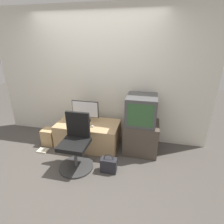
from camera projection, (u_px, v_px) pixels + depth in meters
ground_plane at (76, 175)px, 2.80m from camera, size 12.00×12.00×0.00m
wall_back at (98, 78)px, 3.48m from camera, size 4.40×0.05×2.60m
desk at (89, 134)px, 3.49m from camera, size 1.20×0.65×0.50m
side_stand at (141, 137)px, 3.31m from camera, size 0.62×0.55×0.59m
main_monitor at (85, 111)px, 3.40m from camera, size 0.54×0.19×0.42m
keyboard at (81, 125)px, 3.30m from camera, size 0.30×0.12×0.01m
mouse at (92, 126)px, 3.23m from camera, size 0.06×0.04×0.03m
crt_tv at (141, 110)px, 3.10m from camera, size 0.53×0.54×0.51m
office_chair at (76, 146)px, 2.86m from camera, size 0.57×0.57×0.93m
cardboard_box_lower at (49, 137)px, 3.56m from camera, size 0.25×0.23×0.33m
handbag at (109, 165)px, 2.83m from camera, size 0.26×0.14×0.34m
book at (43, 150)px, 3.39m from camera, size 0.20×0.15×0.02m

